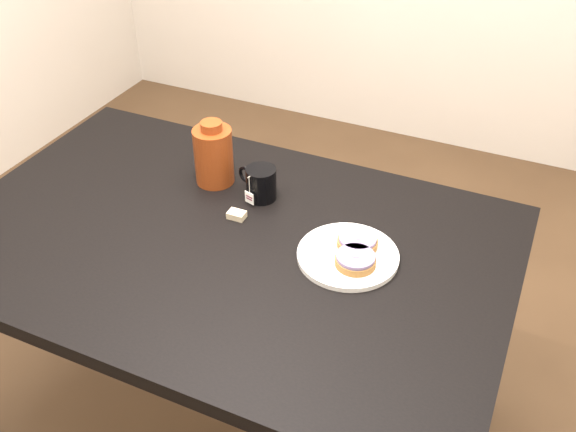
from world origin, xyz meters
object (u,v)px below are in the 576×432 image
Objects in this scene: bagel_back at (357,241)px; mug at (261,183)px; table at (226,262)px; plate at (348,255)px; bagel_package at (214,155)px; bagel_front at (355,260)px; teabag_pouch at (237,215)px.

mug is (-0.31, 0.10, 0.02)m from bagel_back.
plate is at bearing 9.21° from table.
bagel_package is at bearing 160.41° from plate.
bagel_back is 0.48m from bagel_package.
bagel_front reaches higher than plate.
mug is 0.16m from bagel_package.
teabag_pouch is 0.25× the size of bagel_package.
bagel_back is at bearing 74.92° from plate.
table is at bearing -164.73° from bagel_back.
teabag_pouch is (-0.01, 0.08, 0.09)m from table.
bagel_package is (-0.46, 0.12, 0.06)m from bagel_back.
table is 7.63× the size of bagel_package.
table is 12.11× the size of bagel_front.
bagel_front is 0.89× the size of mug.
bagel_package is (-0.45, 0.16, 0.07)m from plate.
bagel_back and bagel_front have the same top height.
plate is at bearing -19.59° from bagel_package.
mug reaches higher than teabag_pouch.
bagel_back is 0.07m from bagel_front.
bagel_front is 0.37m from mug.
bagel_front is at bearing 3.58° from table.
bagel_package reaches higher than table.
bagel_back is 1.19× the size of bagel_front.
table is at bearing -55.49° from bagel_package.
teabag_pouch reaches higher than table.
bagel_front is at bearing -45.64° from plate.
mug is at bearing 154.96° from plate.
bagel_package is at bearing 158.44° from bagel_front.
bagel_package is at bearing 164.96° from bagel_back.
plate is at bearing 134.36° from bagel_front.
plate is at bearing -105.08° from bagel_back.
plate reaches higher than table.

